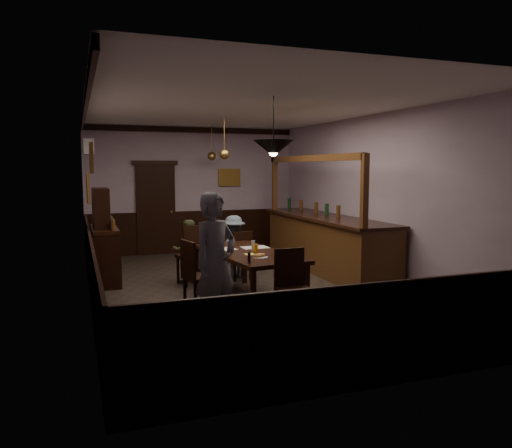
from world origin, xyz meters
name	(u,v)px	position (x,y,z in m)	size (l,w,h in m)	color
room	(246,200)	(0.00, 0.00, 1.50)	(5.01, 8.01, 3.01)	#2D2621
dining_table	(248,256)	(-0.18, -0.61, 0.69)	(1.25, 2.30, 0.75)	black
chair_far_left	(193,252)	(-0.77, 0.59, 0.58)	(0.53, 0.53, 1.06)	black
chair_far_right	(240,253)	(0.12, 0.71, 0.49)	(0.45, 0.45, 0.90)	black
chair_near	(292,283)	(-0.02, -1.92, 0.54)	(0.42, 0.42, 0.98)	black
chair_side	(196,272)	(-1.08, -0.93, 0.56)	(0.52, 0.52, 1.02)	black
person_standing	(215,264)	(-1.08, -1.98, 0.87)	(0.64, 0.42, 1.74)	slate
person_seated_left	(188,251)	(-0.81, 0.88, 0.56)	(0.55, 0.43, 1.12)	#414529
person_seated_right	(234,246)	(0.08, 0.98, 0.58)	(0.75, 0.43, 1.16)	slate
newspaper_left	(223,249)	(-0.50, -0.30, 0.75)	(0.42, 0.30, 0.01)	silver
newspaper_right	(255,247)	(0.04, -0.29, 0.75)	(0.42, 0.30, 0.01)	silver
napkin	(250,254)	(-0.24, -0.85, 0.75)	(0.15, 0.15, 0.00)	#F0DE58
saucer	(282,255)	(0.18, -1.09, 0.76)	(0.15, 0.15, 0.01)	white
coffee_cup	(286,252)	(0.22, -1.13, 0.80)	(0.08, 0.08, 0.07)	white
pastry_plate	(260,258)	(-0.20, -1.19, 0.76)	(0.22, 0.22, 0.01)	white
pastry_ring_a	(257,256)	(-0.24, -1.16, 0.79)	(0.13, 0.13, 0.04)	#C68C47
pastry_ring_b	(261,255)	(-0.17, -1.13, 0.79)	(0.13, 0.13, 0.04)	#C68C47
soda_can	(256,248)	(-0.09, -0.70, 0.81)	(0.07, 0.07, 0.12)	#FFA215
beer_glass	(231,246)	(-0.45, -0.58, 0.85)	(0.06, 0.06, 0.20)	#BF721E
water_glass	(253,246)	(-0.06, -0.51, 0.82)	(0.06, 0.06, 0.15)	silver
pepper_mill	(249,257)	(-0.45, -1.44, 0.82)	(0.04, 0.04, 0.14)	black
sideboard	(104,245)	(-2.21, 1.33, 0.67)	(0.45, 1.27, 1.68)	black
bar_counter	(326,242)	(1.99, 0.96, 0.58)	(0.94, 4.05, 2.28)	#543316
door_back	(156,210)	(-0.90, 3.95, 1.05)	(0.90, 0.06, 2.10)	black
ac_unit	(88,147)	(-2.38, 2.90, 2.45)	(0.20, 0.85, 0.30)	white
picture_left_small	(91,158)	(-2.46, -1.60, 2.15)	(0.04, 0.28, 0.36)	olive
picture_left_large	(88,188)	(-2.46, 0.80, 1.70)	(0.04, 0.62, 0.48)	olive
picture_back	(229,177)	(0.90, 3.96, 1.80)	(0.55, 0.04, 0.42)	olive
pendant_iron	(273,148)	(-0.09, -1.40, 2.30)	(0.56, 0.56, 0.81)	black
pendant_brass_mid	(224,154)	(0.10, 1.63, 2.30)	(0.20, 0.20, 0.81)	#BF8C3F
pendant_brass_far	(212,156)	(0.30, 3.34, 2.30)	(0.20, 0.20, 0.81)	#BF8C3F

